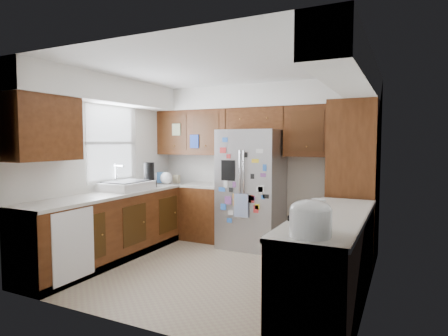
{
  "coord_description": "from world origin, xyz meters",
  "views": [
    {
      "loc": [
        2.12,
        -4.11,
        1.62
      ],
      "look_at": [
        -0.05,
        0.35,
        1.27
      ],
      "focal_mm": 30.0,
      "sensor_mm": 36.0,
      "label": 1
    }
  ],
  "objects_px": {
    "rice_cooker": "(310,217)",
    "paper_towel": "(318,214)",
    "pantry": "(354,182)",
    "fridge": "(252,189)"
  },
  "relations": [
    {
      "from": "rice_cooker",
      "to": "fridge",
      "type": "bearing_deg",
      "value": 120.13
    },
    {
      "from": "paper_towel",
      "to": "fridge",
      "type": "bearing_deg",
      "value": 122.61
    },
    {
      "from": "pantry",
      "to": "fridge",
      "type": "xyz_separation_m",
      "value": [
        -1.5,
        0.05,
        -0.17
      ]
    },
    {
      "from": "rice_cooker",
      "to": "paper_towel",
      "type": "xyz_separation_m",
      "value": [
        0.01,
        0.22,
        -0.02
      ]
    },
    {
      "from": "pantry",
      "to": "rice_cooker",
      "type": "xyz_separation_m",
      "value": [
        -0.0,
        -2.53,
        -0.01
      ]
    },
    {
      "from": "pantry",
      "to": "paper_towel",
      "type": "height_order",
      "value": "pantry"
    },
    {
      "from": "pantry",
      "to": "fridge",
      "type": "height_order",
      "value": "pantry"
    },
    {
      "from": "pantry",
      "to": "rice_cooker",
      "type": "height_order",
      "value": "pantry"
    },
    {
      "from": "pantry",
      "to": "rice_cooker",
      "type": "bearing_deg",
      "value": -90.01
    },
    {
      "from": "fridge",
      "to": "rice_cooker",
      "type": "xyz_separation_m",
      "value": [
        1.5,
        -2.58,
        0.16
      ]
    }
  ]
}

